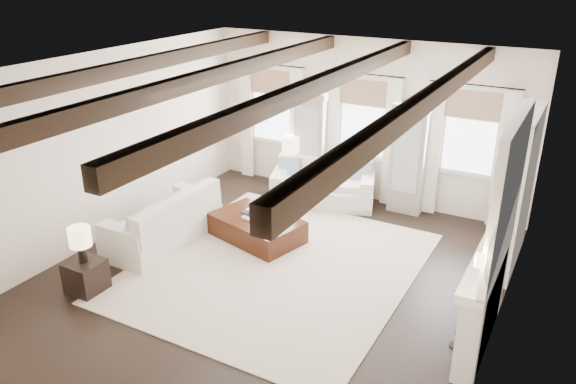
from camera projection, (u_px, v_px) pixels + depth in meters
The scene contains 16 objects.
ground at pixel (268, 281), 8.59m from camera, with size 7.50×7.50×0.00m, color black.
room_shell at pixel (341, 155), 8.25m from camera, with size 6.54×7.54×3.22m.
area_rug at pixel (277, 266), 8.97m from camera, with size 4.09×4.65×0.02m, color beige.
sofa_back at pixel (323, 186), 11.21m from camera, with size 2.19×1.49×0.86m.
sofa_left at pixel (166, 223), 9.59m from camera, with size 1.00×2.15×0.91m.
ottoman at pixel (257, 228), 9.78m from camera, with size 1.56×0.97×0.41m, color black.
tray at pixel (259, 218), 9.64m from camera, with size 0.50×0.38×0.04m, color white.
book_lower at pixel (250, 213), 9.75m from camera, with size 0.26×0.20×0.04m, color #262628.
book_upper at pixel (253, 210), 9.76m from camera, with size 0.22×0.17×0.03m, color beige.
book_loose at pixel (266, 226), 9.36m from camera, with size 0.24×0.18×0.03m, color #262628.
side_table_front at pixel (86, 276), 8.24m from camera, with size 0.49×0.49×0.49m, color black.
lamp_front at pixel (80, 239), 8.00m from camera, with size 0.32×0.32×0.55m.
side_table_back at pixel (290, 179), 11.70m from camera, with size 0.40×0.40×0.60m, color black.
lamp_back at pixel (290, 146), 11.42m from camera, with size 0.36×0.36×0.62m.
candlestick_near at pixel (458, 325), 7.01m from camera, with size 0.16×0.16×0.78m.
candlestick_far at pixel (464, 313), 7.27m from camera, with size 0.16×0.16×0.77m.
Camera 1 is at (3.84, -6.32, 4.58)m, focal length 35.00 mm.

